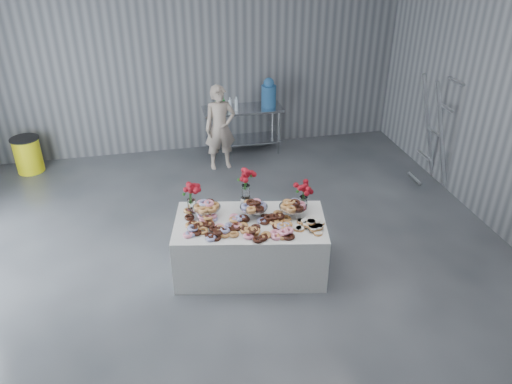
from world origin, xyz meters
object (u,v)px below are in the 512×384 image
at_px(display_table, 250,246).
at_px(water_jug, 269,94).
at_px(trash_barrel, 28,155).
at_px(stepladder, 434,132).
at_px(person, 220,128).
at_px(prep_table, 243,122).

height_order(display_table, water_jug, water_jug).
xyz_separation_m(water_jug, trash_barrel, (-4.45, 0.00, -0.82)).
bearing_deg(stepladder, trash_barrel, 163.97).
distance_m(water_jug, person, 1.23).
bearing_deg(stepladder, water_jug, 140.34).
bearing_deg(person, display_table, -96.11).
bearing_deg(display_table, trash_barrel, 132.33).
xyz_separation_m(person, trash_barrel, (-3.43, 0.57, -0.45)).
xyz_separation_m(display_table, trash_barrel, (-3.33, 3.66, -0.05)).
bearing_deg(trash_barrel, stepladder, -16.03).
bearing_deg(trash_barrel, person, -9.45).
bearing_deg(trash_barrel, water_jug, 0.00).
bearing_deg(water_jug, stepladder, -39.66).
height_order(person, stepladder, stepladder).
height_order(prep_table, water_jug, water_jug).
height_order(trash_barrel, stepladder, stepladder).
bearing_deg(water_jug, prep_table, 180.00).
relative_size(trash_barrel, stepladder, 0.34).
bearing_deg(person, prep_table, 43.09).
relative_size(person, stepladder, 0.80).
bearing_deg(prep_table, display_table, -99.62).
distance_m(display_table, water_jug, 3.90).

